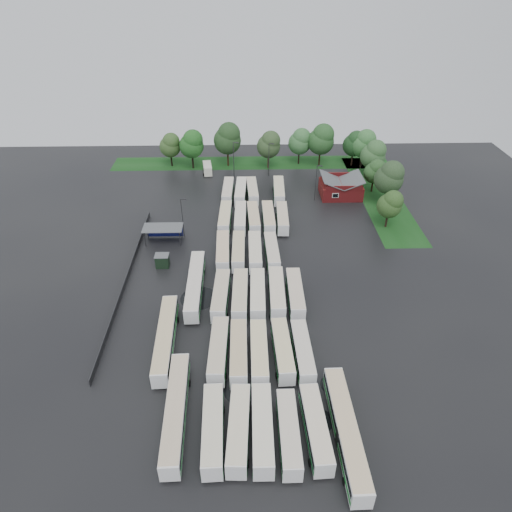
{
  "coord_description": "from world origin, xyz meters",
  "views": [
    {
      "loc": [
        0.15,
        -60.94,
        51.19
      ],
      "look_at": [
        2.0,
        12.0,
        2.5
      ],
      "focal_mm": 32.0,
      "sensor_mm": 36.0,
      "label": 1
    }
  ],
  "objects_px": {
    "artic_bus_west_a": "(176,411)",
    "minibus": "(207,168)",
    "brick_building": "(341,189)",
    "artic_bus_east": "(346,430)"
  },
  "relations": [
    {
      "from": "artic_bus_west_a",
      "to": "artic_bus_east",
      "type": "xyz_separation_m",
      "value": [
        21.42,
        -3.51,
        0.04
      ]
    },
    {
      "from": "artic_bus_east",
      "to": "minibus",
      "type": "relative_size",
      "value": 2.91
    },
    {
      "from": "brick_building",
      "to": "artic_bus_west_a",
      "type": "distance_m",
      "value": 73.5
    },
    {
      "from": "artic_bus_west_a",
      "to": "minibus",
      "type": "bearing_deg",
      "value": 88.87
    },
    {
      "from": "brick_building",
      "to": "minibus",
      "type": "relative_size",
      "value": 1.63
    },
    {
      "from": "brick_building",
      "to": "minibus",
      "type": "distance_m",
      "value": 37.4
    },
    {
      "from": "minibus",
      "to": "artic_bus_east",
      "type": "bearing_deg",
      "value": -82.41
    },
    {
      "from": "brick_building",
      "to": "artic_bus_west_a",
      "type": "bearing_deg",
      "value": -116.9
    },
    {
      "from": "minibus",
      "to": "brick_building",
      "type": "bearing_deg",
      "value": -30.93
    },
    {
      "from": "brick_building",
      "to": "artic_bus_west_a",
      "type": "relative_size",
      "value": 0.57
    }
  ]
}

